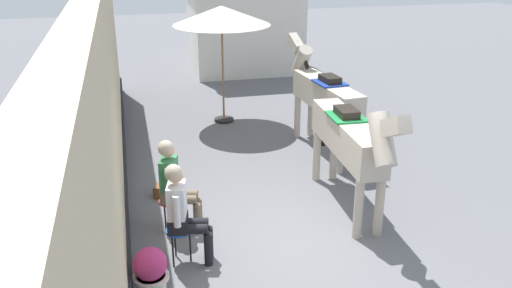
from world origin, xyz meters
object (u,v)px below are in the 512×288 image
object	(u,v)px
flower_planter_far	(151,272)
satchel_bag	(160,190)
seated_visitor_near	(182,209)
seated_visitor_far	(174,181)
saddled_horse_far	(323,94)
saddled_horse_near	(351,139)
cafe_parasol	(222,16)

from	to	relation	value
flower_planter_far	satchel_bag	world-z (taller)	flower_planter_far
seated_visitor_near	satchel_bag	distance (m)	2.10
seated_visitor_far	saddled_horse_far	bearing A→B (deg)	37.66
saddled_horse_far	satchel_bag	distance (m)	3.64
saddled_horse_near	cafe_parasol	distance (m)	4.83
saddled_horse_far	seated_visitor_near	bearing A→B (deg)	-133.62
seated_visitor_near	satchel_bag	bearing A→B (deg)	94.97
flower_planter_far	saddled_horse_near	bearing A→B (deg)	25.65
saddled_horse_far	satchel_bag	bearing A→B (deg)	-158.90
seated_visitor_near	satchel_bag	xyz separation A→B (m)	(-0.17, 1.98, -0.68)
cafe_parasol	satchel_bag	distance (m)	4.45
saddled_horse_far	seated_visitor_far	bearing A→B (deg)	-142.34
seated_visitor_far	satchel_bag	world-z (taller)	seated_visitor_far
seated_visitor_near	saddled_horse_near	size ratio (longest dim) A/B	0.46
seated_visitor_near	cafe_parasol	distance (m)	5.84
seated_visitor_far	cafe_parasol	xyz separation A→B (m)	(1.55, 4.57, 1.59)
saddled_horse_near	flower_planter_far	world-z (taller)	saddled_horse_near
saddled_horse_near	satchel_bag	distance (m)	3.19
saddled_horse_near	saddled_horse_far	bearing A→B (deg)	79.15
saddled_horse_near	flower_planter_far	size ratio (longest dim) A/B	4.69
saddled_horse_far	satchel_bag	xyz separation A→B (m)	(-3.25, -1.25, -1.06)
seated_visitor_near	saddled_horse_far	xyz separation A→B (m)	(3.08, 3.23, 0.38)
flower_planter_far	satchel_bag	xyz separation A→B (m)	(0.29, 2.60, -0.23)
seated_visitor_near	saddled_horse_near	world-z (taller)	saddled_horse_near
flower_planter_far	saddled_horse_far	bearing A→B (deg)	47.37
saddled_horse_near	saddled_horse_far	xyz separation A→B (m)	(0.45, 2.37, 0.00)
saddled_horse_far	cafe_parasol	distance (m)	2.93
saddled_horse_near	saddled_horse_far	world-z (taller)	same
saddled_horse_far	flower_planter_far	world-z (taller)	saddled_horse_far
saddled_horse_near	satchel_bag	size ratio (longest dim) A/B	10.71
flower_planter_far	cafe_parasol	bearing A→B (deg)	71.66
saddled_horse_near	satchel_bag	world-z (taller)	saddled_horse_near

